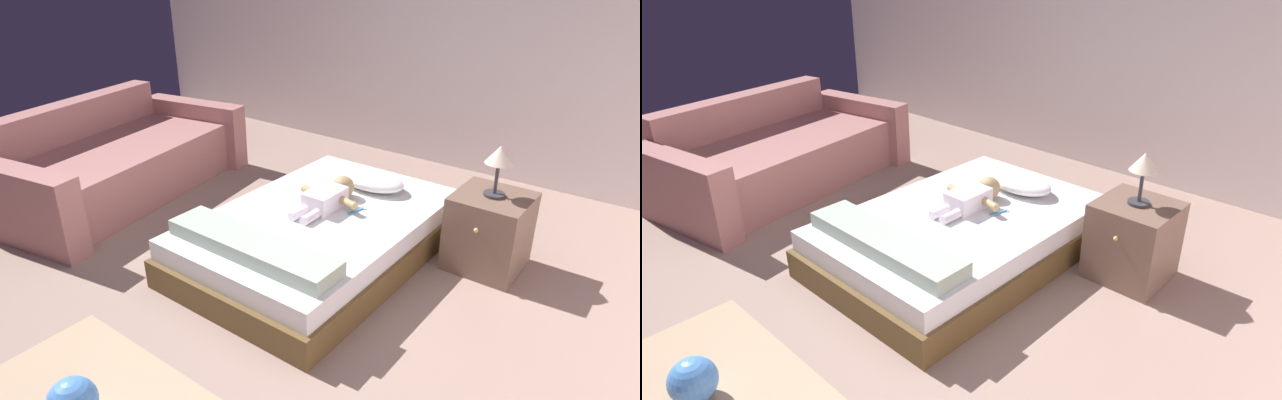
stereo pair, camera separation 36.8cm
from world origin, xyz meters
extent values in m
plane|color=gray|center=(0.00, 0.00, 0.00)|extent=(8.00, 8.00, 0.00)
cube|color=silver|center=(0.00, 3.00, 1.40)|extent=(8.00, 0.12, 2.80)
cube|color=brown|center=(0.08, 0.77, 0.10)|extent=(1.31, 1.97, 0.20)
cube|color=white|center=(0.08, 0.77, 0.27)|extent=(1.25, 1.89, 0.14)
ellipsoid|color=white|center=(0.13, 1.34, 0.40)|extent=(0.53, 0.31, 0.13)
cube|color=white|center=(0.05, 0.86, 0.40)|extent=(0.20, 0.30, 0.13)
sphere|color=tan|center=(0.05, 1.08, 0.42)|extent=(0.17, 0.17, 0.17)
cylinder|color=tan|center=(-0.11, 0.90, 0.40)|extent=(0.15, 0.08, 0.06)
cylinder|color=tan|center=(0.21, 0.90, 0.40)|extent=(0.15, 0.09, 0.06)
cylinder|color=white|center=(0.00, 0.64, 0.37)|extent=(0.06, 0.16, 0.06)
cylinder|color=white|center=(0.10, 0.64, 0.37)|extent=(0.06, 0.16, 0.06)
cube|color=#3C94DB|center=(0.26, 0.94, 0.34)|extent=(0.05, 0.14, 0.01)
cube|color=white|center=(0.28, 1.00, 0.36)|extent=(0.02, 0.03, 0.01)
cube|color=#A56C69|center=(-1.91, 0.60, 0.23)|extent=(1.18, 1.91, 0.45)
cube|color=#A56C69|center=(-2.44, 0.50, 0.39)|extent=(0.52, 1.79, 0.77)
cube|color=#A56C69|center=(-1.74, -0.38, 0.30)|extent=(1.09, 0.39, 0.60)
cube|color=#A56C69|center=(-2.09, 1.57, 0.30)|extent=(1.09, 0.39, 0.60)
cube|color=brown|center=(1.06, 1.35, 0.26)|extent=(0.47, 0.47, 0.53)
sphere|color=tan|center=(1.06, 1.10, 0.38)|extent=(0.03, 0.03, 0.03)
cylinder|color=#333338|center=(1.06, 1.35, 0.54)|extent=(0.14, 0.14, 0.02)
cylinder|color=#333338|center=(1.06, 1.35, 0.65)|extent=(0.02, 0.02, 0.21)
cone|color=beige|center=(1.06, 1.35, 0.81)|extent=(0.18, 0.18, 0.12)
sphere|color=#4989DA|center=(0.07, -1.09, 0.12)|extent=(0.23, 0.23, 0.23)
cube|color=#9FB3A0|center=(0.08, 0.10, 0.39)|extent=(1.17, 0.27, 0.10)
camera|label=1|loc=(2.08, -1.90, 2.01)|focal=30.59mm
camera|label=2|loc=(2.36, -1.66, 2.01)|focal=30.59mm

